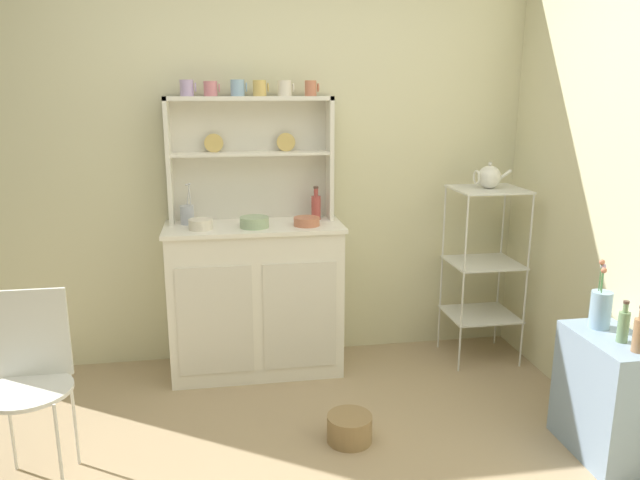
% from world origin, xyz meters
% --- Properties ---
extents(wall_back, '(3.84, 0.05, 2.50)m').
position_xyz_m(wall_back, '(0.00, 1.62, 1.25)').
color(wall_back, beige).
rests_on(wall_back, ground).
extents(hutch_cabinet, '(1.03, 0.45, 0.91)m').
position_xyz_m(hutch_cabinet, '(-0.11, 1.37, 0.47)').
color(hutch_cabinet, white).
rests_on(hutch_cabinet, ground).
extents(hutch_shelf_unit, '(0.96, 0.18, 0.73)m').
position_xyz_m(hutch_shelf_unit, '(-0.11, 1.53, 1.33)').
color(hutch_shelf_unit, silver).
rests_on(hutch_shelf_unit, hutch_cabinet).
extents(bakers_rack, '(0.42, 0.38, 1.10)m').
position_xyz_m(bakers_rack, '(1.30, 1.31, 0.68)').
color(bakers_rack, silver).
rests_on(bakers_rack, ground).
extents(side_shelf_blue, '(0.28, 0.48, 0.58)m').
position_xyz_m(side_shelf_blue, '(1.44, 0.21, 0.29)').
color(side_shelf_blue, '#849EBC').
rests_on(side_shelf_blue, ground).
extents(wire_chair, '(0.36, 0.36, 0.85)m').
position_xyz_m(wire_chair, '(-1.12, 0.44, 0.52)').
color(wire_chair, white).
rests_on(wire_chair, ground).
extents(floor_basket, '(0.22, 0.22, 0.13)m').
position_xyz_m(floor_basket, '(0.29, 0.50, 0.07)').
color(floor_basket, '#93754C').
rests_on(floor_basket, ground).
extents(cup_lilac_0, '(0.09, 0.08, 0.09)m').
position_xyz_m(cup_lilac_0, '(-0.46, 1.49, 1.68)').
color(cup_lilac_0, '#B79ECC').
rests_on(cup_lilac_0, hutch_shelf_unit).
extents(cup_rose_1, '(0.09, 0.08, 0.08)m').
position_xyz_m(cup_rose_1, '(-0.32, 1.49, 1.68)').
color(cup_rose_1, '#D17A84').
rests_on(cup_rose_1, hutch_shelf_unit).
extents(cup_sky_2, '(0.09, 0.08, 0.09)m').
position_xyz_m(cup_sky_2, '(-0.17, 1.49, 1.68)').
color(cup_sky_2, '#8EB2D1').
rests_on(cup_sky_2, hutch_shelf_unit).
extents(cup_gold_3, '(0.09, 0.08, 0.09)m').
position_xyz_m(cup_gold_3, '(-0.05, 1.49, 1.68)').
color(cup_gold_3, '#DBB760').
rests_on(cup_gold_3, hutch_shelf_unit).
extents(cup_cream_4, '(0.09, 0.08, 0.09)m').
position_xyz_m(cup_cream_4, '(0.10, 1.49, 1.68)').
color(cup_cream_4, silver).
rests_on(cup_cream_4, hutch_shelf_unit).
extents(cup_terracotta_5, '(0.08, 0.07, 0.09)m').
position_xyz_m(cup_terracotta_5, '(0.25, 1.49, 1.68)').
color(cup_terracotta_5, '#C67556').
rests_on(cup_terracotta_5, hutch_shelf_unit).
extents(bowl_mixing_large, '(0.13, 0.13, 0.06)m').
position_xyz_m(bowl_mixing_large, '(-0.41, 1.29, 0.94)').
color(bowl_mixing_large, silver).
rests_on(bowl_mixing_large, hutch_cabinet).
extents(bowl_floral_medium, '(0.16, 0.16, 0.06)m').
position_xyz_m(bowl_floral_medium, '(-0.11, 1.29, 0.94)').
color(bowl_floral_medium, '#9EB78E').
rests_on(bowl_floral_medium, hutch_cabinet).
extents(bowl_cream_small, '(0.15, 0.15, 0.05)m').
position_xyz_m(bowl_cream_small, '(0.19, 1.29, 0.93)').
color(bowl_cream_small, '#C67556').
rests_on(bowl_cream_small, hutch_cabinet).
extents(jam_bottle, '(0.06, 0.06, 0.20)m').
position_xyz_m(jam_bottle, '(0.27, 1.45, 0.99)').
color(jam_bottle, '#B74C47').
rests_on(jam_bottle, hutch_cabinet).
extents(utensil_jar, '(0.08, 0.08, 0.24)m').
position_xyz_m(utensil_jar, '(-0.49, 1.45, 0.97)').
color(utensil_jar, '#B2B7C6').
rests_on(utensil_jar, hutch_cabinet).
extents(porcelain_teapot, '(0.23, 0.14, 0.16)m').
position_xyz_m(porcelain_teapot, '(1.30, 1.31, 1.17)').
color(porcelain_teapot, white).
rests_on(porcelain_teapot, bakers_rack).
extents(flower_vase, '(0.10, 0.10, 0.33)m').
position_xyz_m(flower_vase, '(1.44, 0.33, 0.68)').
color(flower_vase, '#8EB2D1').
rests_on(flower_vase, side_shelf_blue).
extents(oil_bottle, '(0.05, 0.05, 0.19)m').
position_xyz_m(oil_bottle, '(1.44, 0.17, 0.66)').
color(oil_bottle, '#6B8C60').
rests_on(oil_bottle, side_shelf_blue).
extents(vinegar_bottle, '(0.05, 0.05, 0.21)m').
position_xyz_m(vinegar_bottle, '(1.44, 0.06, 0.67)').
color(vinegar_bottle, '#99704C').
rests_on(vinegar_bottle, side_shelf_blue).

